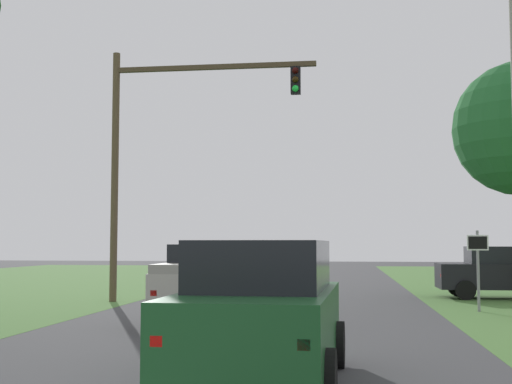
{
  "coord_description": "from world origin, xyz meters",
  "views": [
    {
      "loc": [
        2.2,
        -4.42,
        1.93
      ],
      "look_at": [
        -0.41,
        15.27,
        3.46
      ],
      "focal_mm": 47.24,
      "sensor_mm": 36.0,
      "label": 1
    }
  ],
  "objects_px": {
    "crossing_suv_far": "(500,271)",
    "pickup_truck_lead": "(211,282)",
    "traffic_light": "(163,138)",
    "red_suv_near": "(262,308)",
    "keep_moving_sign": "(478,259)"
  },
  "relations": [
    {
      "from": "red_suv_near",
      "to": "crossing_suv_far",
      "type": "relative_size",
      "value": 1.07
    },
    {
      "from": "red_suv_near",
      "to": "crossing_suv_far",
      "type": "xyz_separation_m",
      "value": [
        6.63,
        15.53,
        -0.07
      ]
    },
    {
      "from": "red_suv_near",
      "to": "crossing_suv_far",
      "type": "distance_m",
      "value": 16.88
    },
    {
      "from": "pickup_truck_lead",
      "to": "crossing_suv_far",
      "type": "relative_size",
      "value": 1.2
    },
    {
      "from": "pickup_truck_lead",
      "to": "traffic_light",
      "type": "relative_size",
      "value": 0.6
    },
    {
      "from": "pickup_truck_lead",
      "to": "traffic_light",
      "type": "bearing_deg",
      "value": 116.77
    },
    {
      "from": "traffic_light",
      "to": "crossing_suv_far",
      "type": "height_order",
      "value": "traffic_light"
    },
    {
      "from": "red_suv_near",
      "to": "keep_moving_sign",
      "type": "distance_m",
      "value": 11.64
    },
    {
      "from": "pickup_truck_lead",
      "to": "red_suv_near",
      "type": "bearing_deg",
      "value": -72.97
    },
    {
      "from": "crossing_suv_far",
      "to": "pickup_truck_lead",
      "type": "bearing_deg",
      "value": -135.17
    },
    {
      "from": "pickup_truck_lead",
      "to": "traffic_light",
      "type": "distance_m",
      "value": 7.67
    },
    {
      "from": "red_suv_near",
      "to": "pickup_truck_lead",
      "type": "xyz_separation_m",
      "value": [
        -2.1,
        6.85,
        -0.05
      ]
    },
    {
      "from": "pickup_truck_lead",
      "to": "keep_moving_sign",
      "type": "distance_m",
      "value": 7.96
    },
    {
      "from": "traffic_light",
      "to": "pickup_truck_lead",
      "type": "bearing_deg",
      "value": -63.23
    },
    {
      "from": "traffic_light",
      "to": "keep_moving_sign",
      "type": "xyz_separation_m",
      "value": [
        9.83,
        -1.86,
        -4.02
      ]
    }
  ]
}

